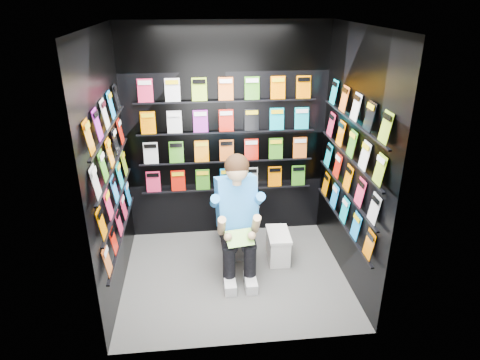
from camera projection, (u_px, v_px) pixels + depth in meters
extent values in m
plane|color=#555553|center=(235.00, 276.00, 4.71)|extent=(2.40, 2.40, 0.00)
plane|color=white|center=(234.00, 26.00, 3.66)|extent=(2.40, 2.40, 0.00)
cube|color=black|center=(226.00, 135.00, 5.09)|extent=(2.40, 0.04, 2.60)
cube|color=black|center=(247.00, 215.00, 3.27)|extent=(2.40, 0.04, 2.60)
cube|color=black|center=(109.00, 171.00, 4.06)|extent=(0.04, 2.00, 2.60)
cube|color=black|center=(353.00, 162.00, 4.30)|extent=(0.04, 2.00, 2.60)
imported|color=white|center=(233.00, 221.00, 5.08)|extent=(0.53, 0.81, 0.73)
cube|color=white|center=(278.00, 247.00, 4.95)|extent=(0.24, 0.42, 0.31)
cube|color=white|center=(279.00, 234.00, 4.89)|extent=(0.27, 0.45, 0.03)
cube|color=#35A75F|center=(240.00, 238.00, 4.33)|extent=(0.30, 0.20, 0.12)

